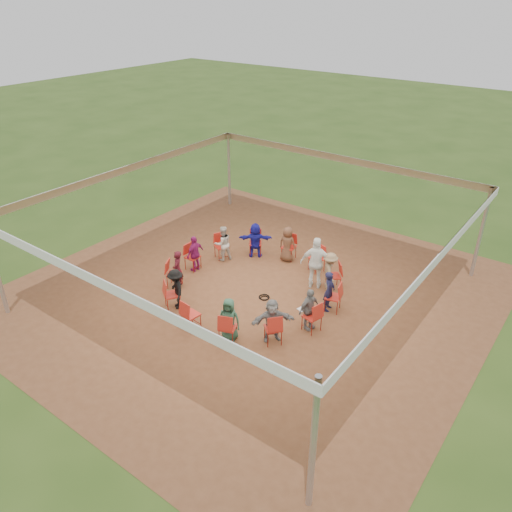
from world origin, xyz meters
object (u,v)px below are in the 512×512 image
Objects in this scene: person_seated_3 at (287,244)px; person_seated_9 at (229,320)px; chair_6 at (222,246)px; chair_2 at (333,276)px; chair_8 at (174,274)px; person_seated_8 at (176,289)px; chair_4 at (289,247)px; person_seated_0 at (309,309)px; chair_1 at (333,297)px; person_seated_2 at (330,271)px; laptop at (305,308)px; chair_11 at (228,327)px; chair_9 at (172,295)px; standing_person at (316,263)px; chair_5 at (255,243)px; person_seated_4 at (255,240)px; person_seated_10 at (272,320)px; chair_12 at (273,328)px; person_seated_1 at (329,291)px; chair_0 at (312,316)px; person_seated_5 at (223,243)px; person_seated_7 at (178,269)px; person_seated_6 at (195,253)px; chair_3 at (317,259)px; cable_coil at (264,297)px; chair_7 at (193,257)px; chair_10 at (191,315)px.

person_seated_3 is 4.61m from person_seated_9.
person_seated_9 is (3.02, -3.28, 0.17)m from chair_6.
person_seated_3 is (-2.11, 0.67, 0.17)m from chair_2.
chair_8 is 1.16m from person_seated_8.
chair_4 is 0.74× the size of person_seated_0.
chair_1 is 1.16m from person_seated_2.
chair_11 is at bearing 159.08° from laptop.
chair_4 is 1.00× the size of chair_9.
standing_person is at bearing 60.99° from person_seated_9.
chair_5 is 1.16m from person_seated_3.
person_seated_4 is at bearing 96.92° from person_seated_9.
chair_5 is at bearing 125.61° from person_seated_8.
person_seated_10 is at bearing 41.54° from person_seated_8.
person_seated_9 is (2.21, -0.14, 0.17)m from chair_9.
chair_12 is (3.25, -3.60, 0.00)m from chair_5.
person_seated_1 is 3.08m from person_seated_3.
person_seated_5 is at bearing 83.25° from chair_0.
person_seated_5 is (-4.31, 0.48, 0.00)m from person_seated_1.
chair_2 is at bearing 97.10° from person_seated_7.
chair_2 is 0.54× the size of standing_person.
person_seated_3 is 1.00× the size of person_seated_6.
person_seated_5 is 1.00× the size of person_seated_10.
chair_9 is at bearing 125.61° from person_seated_0.
chair_3 is 1.00× the size of chair_12.
person_seated_2 is (3.13, -0.44, 0.17)m from chair_5.
chair_11 is 0.74× the size of person_seated_0.
chair_6 is at bearing 156.12° from cable_coil.
chair_2 is 2.21m from cable_coil.
chair_11 is (-1.49, -1.71, 0.00)m from chair_0.
chair_11 is at bearing 155.06° from person_seated_0.
chair_9 is 3.92m from person_seated_0.
chair_9 is at bearing 24.94° from person_seated_6.
chair_4 is 0.21m from person_seated_3.
chair_2 is at bearing 155.06° from person_seated_3.
person_seated_4 is at bearing 124.62° from person_seated_8.
chair_6 is at bearing 138.46° from chair_9.
person_seated_4 and person_seated_6 have the same top height.
standing_person is at bearing 110.84° from person_seated_6.
person_seated_7 is 1.00× the size of person_seated_10.
chair_2 and chair_6 have the same top height.
chair_8 is (-2.99, -3.45, 0.00)m from chair_3.
person_seated_5 is 1.00× the size of person_seated_8.
chair_7 is 4.05m from standing_person.
chair_2 is 0.66m from standing_person.
standing_person reaches higher than chair_8.
chair_12 is at bearing 82.90° from person_seated_5.
chair_10 is 4.46m from person_seated_4.
chair_3 is at bearing 8.01° from person_seated_2.
standing_person is at bearing 49.27° from person_seated_10.
person_seated_3 is at bearing 83.25° from chair_11.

